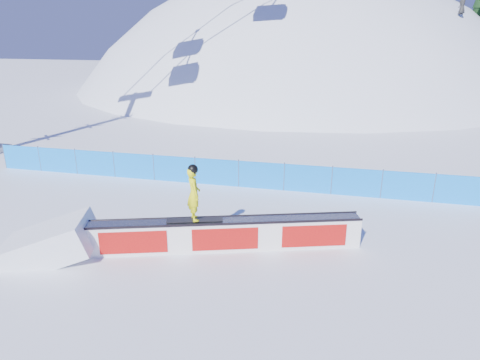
# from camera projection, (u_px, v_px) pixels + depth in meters

# --- Properties ---
(ground) EXTENTS (160.00, 160.00, 0.00)m
(ground) POSITION_uv_depth(u_px,v_px,m) (182.00, 227.00, 15.00)
(ground) COLOR white
(ground) RESTS_ON ground
(snow_hill) EXTENTS (64.00, 64.00, 64.00)m
(snow_hill) POSITION_uv_depth(u_px,v_px,m) (294.00, 217.00, 59.55)
(snow_hill) COLOR white
(snow_hill) RESTS_ON ground
(safety_fence) EXTENTS (22.05, 0.05, 1.30)m
(safety_fence) POSITION_uv_depth(u_px,v_px,m) (217.00, 172.00, 18.93)
(safety_fence) COLOR #0982F9
(safety_fence) RESTS_ON ground
(rail_box) EXTENTS (8.33, 3.16, 1.03)m
(rail_box) POSITION_uv_depth(u_px,v_px,m) (225.00, 234.00, 13.36)
(rail_box) COLOR white
(rail_box) RESTS_ON ground
(snow_ramp) EXTENTS (3.18, 2.50, 1.74)m
(snow_ramp) POSITION_uv_depth(u_px,v_px,m) (51.00, 255.00, 13.13)
(snow_ramp) COLOR white
(snow_ramp) RESTS_ON ground
(snowboarder) EXTENTS (1.73, 0.82, 1.80)m
(snowboarder) POSITION_uv_depth(u_px,v_px,m) (194.00, 193.00, 12.83)
(snowboarder) COLOR black
(snowboarder) RESTS_ON rail_box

